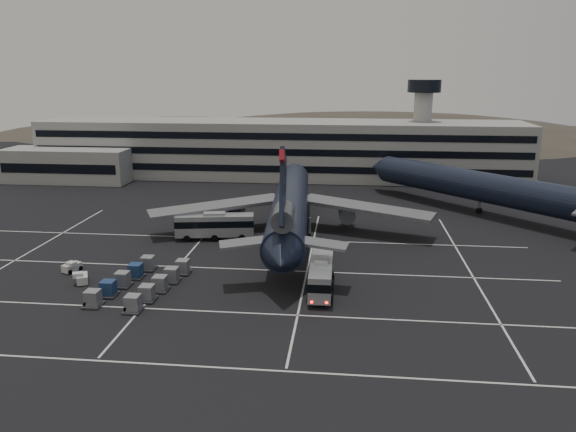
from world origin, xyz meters
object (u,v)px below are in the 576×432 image
object	(u,v)px
bus_far	(215,225)
uld_cluster	(141,282)
trijet_main	(290,206)
tug_a	(71,267)
bus_near	(321,273)

from	to	relation	value
bus_far	uld_cluster	size ratio (longest dim) A/B	0.81
trijet_main	bus_far	bearing A→B (deg)	-172.08
trijet_main	bus_far	world-z (taller)	trijet_main
bus_far	uld_cluster	bearing A→B (deg)	159.24
bus_far	tug_a	world-z (taller)	bus_far
bus_far	trijet_main	bearing A→B (deg)	-87.88
trijet_main	tug_a	size ratio (longest dim) A/B	20.70
bus_far	tug_a	xyz separation A→B (m)	(-15.86, -16.81, -1.73)
tug_a	uld_cluster	distance (m)	12.56
trijet_main	bus_near	bearing A→B (deg)	-78.29
bus_far	uld_cluster	xyz separation A→B (m)	(-4.28, -21.66, -1.47)
trijet_main	bus_far	xyz separation A→B (m)	(-11.89, -2.46, -2.83)
tug_a	bus_far	bearing A→B (deg)	70.83
trijet_main	bus_near	size ratio (longest dim) A/B	4.89
bus_near	tug_a	world-z (taller)	bus_near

